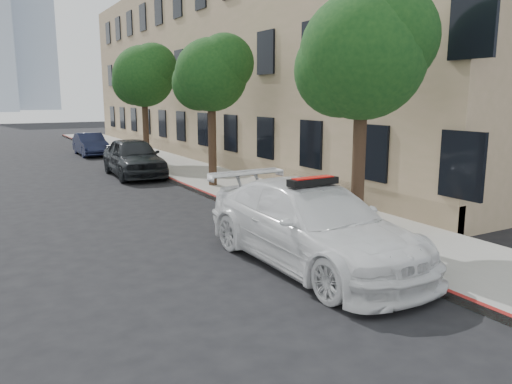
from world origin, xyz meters
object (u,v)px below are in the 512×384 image
at_px(police_car, 312,225).
at_px(parked_car_far, 90,144).
at_px(parked_car_mid, 134,157).
at_px(traffic_cone, 344,214).
at_px(fire_hydrant, 306,198).

bearing_deg(police_car, parked_car_far, 88.09).
relative_size(parked_car_mid, parked_car_far, 1.23).
relative_size(parked_car_mid, traffic_cone, 6.18).
xyz_separation_m(fire_hydrant, traffic_cone, (-0.38, -2.17, 0.02)).
bearing_deg(parked_car_far, parked_car_mid, -90.11).
distance_m(police_car, parked_car_mid, 13.11).
bearing_deg(parked_car_mid, police_car, -88.18).
xyz_separation_m(police_car, fire_hydrant, (2.32, 3.51, -0.31)).
bearing_deg(police_car, parked_car_mid, 87.92).
height_order(parked_car_far, traffic_cone, parked_car_far).
bearing_deg(police_car, fire_hydrant, 54.87).
relative_size(police_car, parked_car_far, 1.47).
bearing_deg(traffic_cone, parked_car_mid, 98.90).
height_order(police_car, fire_hydrant, police_car).
bearing_deg(fire_hydrant, police_car, -126.36).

